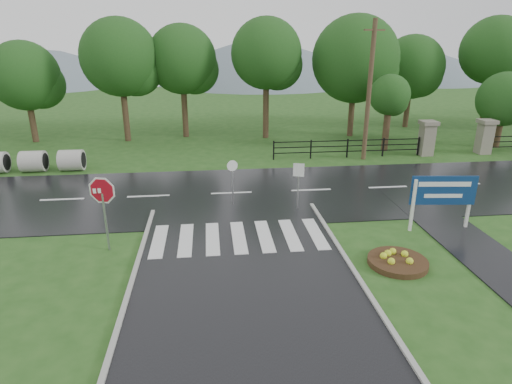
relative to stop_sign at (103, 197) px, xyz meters
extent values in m
plane|color=#25501A|center=(4.72, -4.59, -2.02)|extent=(120.00, 120.00, 0.00)
cube|color=black|center=(4.72, 5.41, -2.02)|extent=(90.00, 8.00, 0.04)
cube|color=black|center=(13.22, -0.59, -2.02)|extent=(2.20, 11.00, 0.04)
cube|color=silver|center=(1.72, 0.41, -1.96)|extent=(0.50, 2.80, 0.02)
cube|color=silver|center=(2.72, 0.41, -1.96)|extent=(0.50, 2.80, 0.02)
cube|color=silver|center=(3.72, 0.41, -1.96)|extent=(0.50, 2.80, 0.02)
cube|color=silver|center=(4.72, 0.41, -1.96)|extent=(0.50, 2.80, 0.02)
cube|color=silver|center=(5.72, 0.41, -1.96)|extent=(0.50, 2.80, 0.02)
cube|color=silver|center=(6.72, 0.41, -1.96)|extent=(0.50, 2.80, 0.02)
cube|color=silver|center=(7.72, 0.41, -1.96)|extent=(0.50, 2.80, 0.02)
cube|color=gray|center=(17.72, 11.41, -1.02)|extent=(0.80, 0.80, 2.00)
cube|color=#6B6659|center=(17.72, 11.41, 0.10)|extent=(1.00, 1.00, 0.24)
cube|color=gray|center=(21.72, 11.41, -1.02)|extent=(0.80, 0.80, 2.00)
cube|color=#6B6659|center=(21.72, 11.41, 0.10)|extent=(1.00, 1.00, 0.24)
cube|color=black|center=(12.47, 11.41, -1.62)|extent=(9.50, 0.05, 0.05)
cube|color=black|center=(12.47, 11.41, -1.27)|extent=(9.50, 0.05, 0.05)
cube|color=black|center=(12.47, 11.41, -0.92)|extent=(9.50, 0.05, 0.05)
cube|color=black|center=(7.72, 11.41, -1.42)|extent=(0.08, 0.08, 1.20)
cube|color=black|center=(17.22, 11.41, -1.42)|extent=(0.08, 0.08, 1.20)
cube|color=black|center=(22.22, 11.41, -1.42)|extent=(0.08, 0.08, 1.20)
sphere|color=slate|center=(-23.28, 60.41, -16.42)|extent=(40.00, 40.00, 40.00)
sphere|color=slate|center=(12.72, 60.41, -19.30)|extent=(48.00, 48.00, 48.00)
sphere|color=slate|center=(40.72, 60.41, -14.98)|extent=(36.00, 36.00, 36.00)
cylinder|color=#9E9B93|center=(-6.27, 10.41, -1.42)|extent=(1.30, 1.20, 1.20)
cylinder|color=#9E9B93|center=(-4.17, 10.41, -1.42)|extent=(1.30, 1.20, 1.20)
cube|color=#939399|center=(0.00, 0.00, -0.94)|extent=(0.07, 0.07, 2.17)
cylinder|color=white|center=(0.00, 0.01, 0.26)|extent=(1.26, 0.37, 1.30)
cylinder|color=#A60B1D|center=(0.00, 0.00, 0.26)|extent=(1.10, 0.33, 1.13)
cube|color=silver|center=(11.54, 0.37, -0.96)|extent=(0.12, 0.12, 2.13)
cube|color=silver|center=(13.88, 0.37, -0.96)|extent=(0.12, 0.12, 2.13)
cube|color=navy|center=(12.71, 0.37, -0.37)|extent=(2.55, 0.33, 1.17)
cube|color=white|center=(12.71, 0.33, -0.11)|extent=(2.01, 0.22, 0.19)
cube|color=white|center=(12.71, 0.33, -0.59)|extent=(1.48, 0.17, 0.16)
cylinder|color=#332111|center=(9.91, -2.19, -1.92)|extent=(1.99, 1.99, 0.20)
cube|color=#939399|center=(7.53, 3.00, -1.01)|extent=(0.04, 0.04, 2.02)
cube|color=white|center=(7.53, 2.98, -0.16)|extent=(0.46, 0.16, 0.59)
cylinder|color=#939399|center=(4.72, 3.93, -1.04)|extent=(0.06, 0.06, 1.97)
cylinder|color=white|center=(4.72, 3.91, -0.15)|extent=(0.49, 0.12, 0.49)
cylinder|color=#473523|center=(13.39, 10.91, 2.12)|extent=(0.28, 0.28, 8.30)
cube|color=brown|center=(13.39, 10.91, 5.63)|extent=(1.43, 0.54, 0.09)
cylinder|color=#3D2B1C|center=(15.57, 12.91, -0.47)|extent=(0.40, 0.40, 3.11)
sphere|color=#174214|center=(15.57, 12.91, 1.71)|extent=(2.64, 2.64, 2.64)
cylinder|color=#3D2B1C|center=(23.70, 12.91, -0.63)|extent=(0.43, 0.43, 2.78)
sphere|color=#174214|center=(23.70, 12.91, 1.31)|extent=(3.62, 3.62, 3.62)
camera|label=1|loc=(3.74, -14.34, 5.20)|focal=30.00mm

